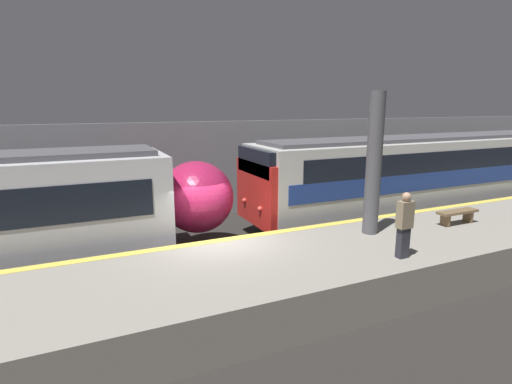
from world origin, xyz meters
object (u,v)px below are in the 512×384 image
at_px(support_pillar_near, 374,164).
at_px(person_waiting, 404,224).
at_px(platform_bench, 457,214).
at_px(train_boxy, 440,174).

distance_m(support_pillar_near, person_waiting, 2.34).
bearing_deg(platform_bench, support_pillar_near, 172.06).
bearing_deg(train_boxy, person_waiting, -143.98).
height_order(train_boxy, person_waiting, train_boxy).
relative_size(support_pillar_near, platform_bench, 2.79).
bearing_deg(person_waiting, train_boxy, 36.02).
distance_m(train_boxy, person_waiting, 9.40).
distance_m(support_pillar_near, train_boxy, 8.00).
distance_m(train_boxy, platform_bench, 5.58).
bearing_deg(platform_bench, person_waiting, -158.63).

